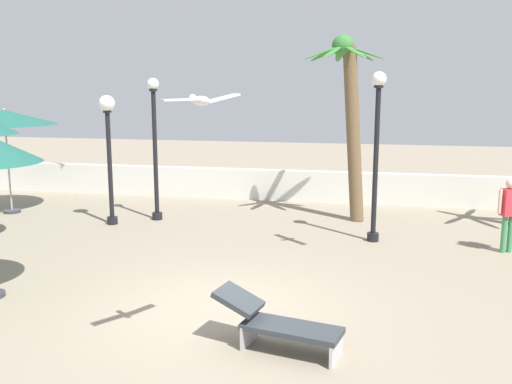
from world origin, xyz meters
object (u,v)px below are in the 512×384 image
lamp_post_2 (377,143)px  lounge_chair_0 (277,322)px  patio_umbrella_0 (5,118)px  palm_tree_1 (350,108)px  seagull_0 (200,100)px  guest_0 (509,208)px  lamp_post_1 (155,141)px  lamp_post_0 (108,138)px

lamp_post_2 → lounge_chair_0: bearing=-102.2°
patio_umbrella_0 → lamp_post_2: lamp_post_2 is taller
patio_umbrella_0 → palm_tree_1: 9.75m
patio_umbrella_0 → lounge_chair_0: bearing=-38.1°
seagull_0 → guest_0: bearing=51.8°
patio_umbrella_0 → guest_0: (13.34, -1.39, -1.75)m
palm_tree_1 → lamp_post_1: (-5.18, -0.98, -0.89)m
palm_tree_1 → lounge_chair_0: palm_tree_1 is taller
lamp_post_2 → lounge_chair_0: (-1.32, -6.10, -1.96)m
lamp_post_0 → lamp_post_1: bearing=36.9°
lounge_chair_0 → guest_0: size_ratio=1.14×
lamp_post_0 → patio_umbrella_0: bearing=168.6°
lounge_chair_0 → guest_0: (4.25, 5.74, 0.61)m
lounge_chair_0 → guest_0: bearing=53.5°
lamp_post_1 → lounge_chair_0: bearing=-57.4°
lamp_post_2 → seagull_0: 7.25m
lamp_post_0 → lamp_post_2: 6.90m
lamp_post_2 → guest_0: lamp_post_2 is taller
guest_0 → seagull_0: bearing=-128.2°
palm_tree_1 → lamp_post_0: (-6.18, -1.73, -0.77)m
lamp_post_0 → guest_0: bearing=-3.9°
lamp_post_1 → guest_0: 9.02m
patio_umbrella_0 → palm_tree_1: (9.69, 1.02, 0.32)m
guest_0 → seagull_0: size_ratio=1.63×
lamp_post_2 → palm_tree_1: bearing=109.3°
patio_umbrella_0 → guest_0: patio_umbrella_0 is taller
patio_umbrella_0 → lamp_post_2: bearing=-5.6°
lamp_post_0 → guest_0: (9.82, -0.67, -1.31)m
lamp_post_0 → lamp_post_1: (0.99, 0.75, -0.13)m
lamp_post_0 → lounge_chair_0: (5.57, -6.42, -1.92)m
patio_umbrella_0 → lamp_post_0: 3.61m
lamp_post_0 → palm_tree_1: bearing=15.6°
lamp_post_2 → seagull_0: size_ratio=3.90×
lamp_post_1 → seagull_0: (3.74, -7.89, 1.32)m
patio_umbrella_0 → lounge_chair_0: 11.79m
guest_0 → palm_tree_1: bearing=146.6°
patio_umbrella_0 → lamp_post_1: size_ratio=0.78×
seagull_0 → lamp_post_0: bearing=123.5°
palm_tree_1 → lamp_post_2: size_ratio=1.25×
seagull_0 → lounge_chair_0: bearing=40.7°
patio_umbrella_0 → lamp_post_0: (3.52, -0.71, -0.44)m
lamp_post_0 → lounge_chair_0: lamp_post_0 is taller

